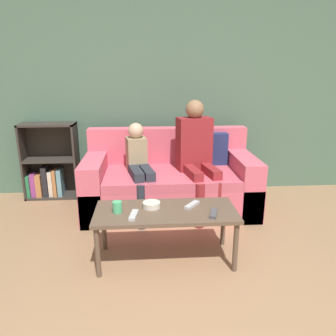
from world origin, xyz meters
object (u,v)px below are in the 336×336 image
coffee_table (166,216)px  tv_remote_1 (192,205)px  person_child (139,165)px  cup_near (117,207)px  snack_bowl (152,205)px  bookshelf (50,168)px  tv_remote_2 (134,215)px  tv_remote_0 (214,213)px  person_adult (197,150)px  couch (170,183)px

coffee_table → tv_remote_1: 0.23m
coffee_table → person_child: 0.94m
cup_near → snack_bowl: bearing=16.3°
bookshelf → snack_bowl: size_ratio=6.41×
bookshelf → cup_near: 1.80m
person_child → tv_remote_2: bearing=-103.9°
person_child → tv_remote_2: (-0.03, -0.99, -0.10)m
person_child → tv_remote_0: size_ratio=5.48×
tv_remote_0 → tv_remote_1: same height
cup_near → tv_remote_0: size_ratio=0.50×
snack_bowl → tv_remote_0: bearing=-19.9°
person_adult → tv_remote_0: bearing=-102.6°
person_adult → person_child: size_ratio=1.24×
coffee_table → cup_near: size_ratio=12.57×
person_adult → tv_remote_1: size_ratio=7.38×
bookshelf → coffee_table: (1.31, -1.52, 0.03)m
person_child → cup_near: person_child is taller
couch → snack_bowl: bearing=-103.0°
tv_remote_0 → person_adult: bearing=105.5°
coffee_table → tv_remote_1: tv_remote_1 is taller
cup_near → tv_remote_2: size_ratio=0.51×
person_adult → cup_near: size_ratio=13.50×
couch → coffee_table: 1.05m
person_adult → snack_bowl: bearing=-130.4°
person_adult → snack_bowl: person_adult is taller
couch → cup_near: couch is taller
coffee_table → snack_bowl: 0.15m
tv_remote_2 → cup_near: bearing=156.4°
tv_remote_1 → bookshelf: bearing=174.9°
coffee_table → tv_remote_2: (-0.25, -0.09, 0.06)m
tv_remote_1 → cup_near: bearing=-134.1°
tv_remote_1 → snack_bowl: 0.33m
tv_remote_0 → tv_remote_2: 0.61m
bookshelf → snack_bowl: (1.20, -1.45, 0.10)m
snack_bowl → coffee_table: bearing=-30.9°
person_child → cup_near: 0.93m
person_adult → cup_near: bearing=-139.5°
tv_remote_2 → snack_bowl: size_ratio=1.24×
snack_bowl → tv_remote_2: bearing=-130.9°
person_adult → tv_remote_2: (-0.64, -1.05, -0.24)m
tv_remote_0 → tv_remote_2: (-0.61, 0.01, 0.00)m
tv_remote_2 → snack_bowl: bearing=58.2°
couch → snack_bowl: (-0.23, -0.98, 0.17)m
bookshelf → tv_remote_0: bearing=-44.2°
tv_remote_1 → snack_bowl: snack_bowl is taller
person_adult → snack_bowl: size_ratio=8.52×
tv_remote_0 → tv_remote_1: 0.22m
person_child → cup_near: size_ratio=10.86×
coffee_table → tv_remote_0: size_ratio=6.34×
person_child → tv_remote_1: person_child is taller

